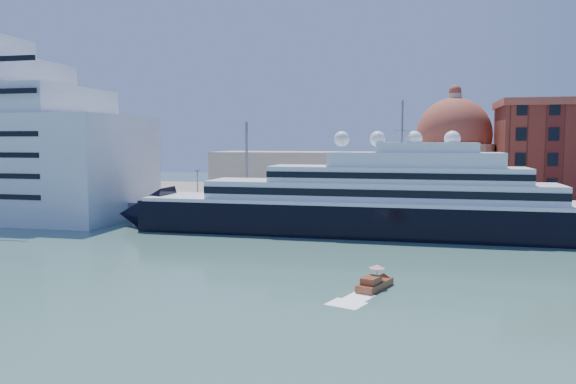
# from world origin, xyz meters

# --- Properties ---
(ground) EXTENTS (400.00, 400.00, 0.00)m
(ground) POSITION_xyz_m (0.00, 0.00, 0.00)
(ground) COLOR #365E56
(ground) RESTS_ON ground
(quay) EXTENTS (180.00, 10.00, 2.50)m
(quay) POSITION_xyz_m (0.00, 34.00, 1.25)
(quay) COLOR gray
(quay) RESTS_ON ground
(land) EXTENTS (260.00, 72.00, 2.00)m
(land) POSITION_xyz_m (0.00, 75.00, 1.00)
(land) COLOR slate
(land) RESTS_ON ground
(quay_fence) EXTENTS (180.00, 0.10, 1.20)m
(quay_fence) POSITION_xyz_m (0.00, 29.50, 3.10)
(quay_fence) COLOR slate
(quay_fence) RESTS_ON quay
(superyacht) EXTENTS (92.53, 12.83, 27.65)m
(superyacht) POSITION_xyz_m (2.54, 23.00, 4.77)
(superyacht) COLOR black
(superyacht) RESTS_ON ground
(service_barge) EXTENTS (13.02, 6.83, 2.79)m
(service_barge) POSITION_xyz_m (-51.88, 19.42, 0.80)
(service_barge) COLOR white
(service_barge) RESTS_ON ground
(water_taxi) EXTENTS (3.95, 6.31, 2.85)m
(water_taxi) POSITION_xyz_m (9.73, -14.09, 0.68)
(water_taxi) COLOR maroon
(water_taxi) RESTS_ON ground
(church) EXTENTS (66.00, 18.00, 25.50)m
(church) POSITION_xyz_m (6.39, 57.72, 10.91)
(church) COLOR beige
(church) RESTS_ON land
(lamp_posts) EXTENTS (120.80, 2.40, 18.00)m
(lamp_posts) POSITION_xyz_m (-12.67, 32.27, 9.84)
(lamp_posts) COLOR slate
(lamp_posts) RESTS_ON quay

